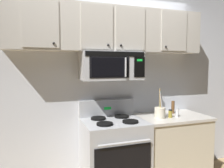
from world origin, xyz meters
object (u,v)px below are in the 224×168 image
(stove_range, at_px, (114,155))
(salt_shaker, at_px, (177,112))
(over_range_microwave, at_px, (111,66))
(spice_jar, at_px, (170,114))
(pepper_mill, at_px, (173,107))
(utensil_crock_cream, at_px, (160,112))

(stove_range, distance_m, salt_shaker, 1.00)
(stove_range, height_order, over_range_microwave, over_range_microwave)
(over_range_microwave, relative_size, spice_jar, 7.07)
(salt_shaker, height_order, pepper_mill, pepper_mill)
(over_range_microwave, height_order, pepper_mill, over_range_microwave)
(stove_range, bearing_deg, salt_shaker, -4.93)
(over_range_microwave, xyz_separation_m, spice_jar, (0.76, -0.20, -0.62))
(over_range_microwave, xyz_separation_m, utensil_crock_cream, (0.61, -0.18, -0.59))
(utensil_crock_cream, bearing_deg, salt_shaker, -2.47)
(utensil_crock_cream, bearing_deg, spice_jar, -7.60)
(salt_shaker, distance_m, pepper_mill, 0.21)
(spice_jar, bearing_deg, stove_range, 173.75)
(utensil_crock_cream, relative_size, salt_shaker, 3.24)
(utensil_crock_cream, xyz_separation_m, spice_jar, (0.14, -0.02, -0.03))
(stove_range, height_order, salt_shaker, stove_range)
(stove_range, xyz_separation_m, salt_shaker, (0.86, -0.07, 0.49))
(stove_range, bearing_deg, over_range_microwave, 90.14)
(over_range_microwave, xyz_separation_m, salt_shaker, (0.86, -0.19, -0.62))
(salt_shaker, height_order, spice_jar, salt_shaker)
(utensil_crock_cream, distance_m, salt_shaker, 0.25)
(over_range_microwave, distance_m, spice_jar, 1.00)
(utensil_crock_cream, relative_size, pepper_mill, 2.20)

